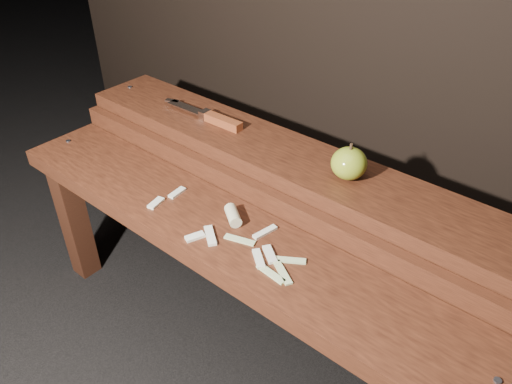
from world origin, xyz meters
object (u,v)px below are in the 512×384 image
Objects in this scene: apple at (349,163)px; knife at (213,118)px; bench_front_tier at (220,254)px; bench_rear_tier at (285,185)px.

knife is (-0.39, 0.00, -0.02)m from apple.
knife is at bearing 134.86° from bench_front_tier.
bench_front_tier is at bearing -45.14° from knife.
apple reaches higher than knife.
apple is at bearing 1.58° from bench_rear_tier.
apple is at bearing 55.79° from bench_front_tier.
knife is at bearing 178.66° from bench_rear_tier.
knife reaches higher than bench_front_tier.
bench_front_tier is 0.33m from apple.
bench_front_tier is at bearing -124.21° from apple.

